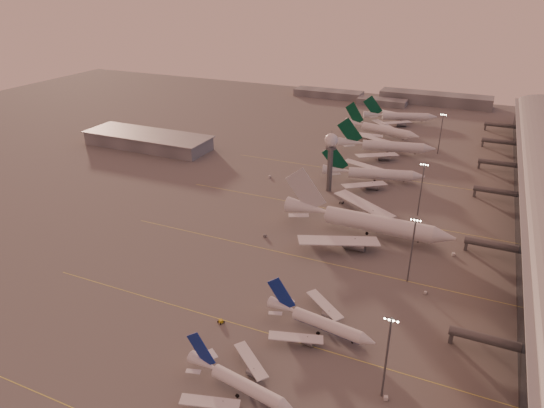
% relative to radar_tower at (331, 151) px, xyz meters
% --- Properties ---
extents(ground, '(700.00, 700.00, 0.00)m').
position_rel_radar_tower_xyz_m(ground, '(-5.00, -120.00, -20.95)').
color(ground, '#605E5E').
rests_on(ground, ground).
extents(taxiway_markings, '(180.00, 185.25, 0.02)m').
position_rel_radar_tower_xyz_m(taxiway_markings, '(25.00, -64.00, -20.94)').
color(taxiway_markings, '#DCD54D').
rests_on(taxiway_markings, ground).
extents(hangar, '(82.00, 27.00, 8.50)m').
position_rel_radar_tower_xyz_m(hangar, '(-125.00, 20.00, -16.63)').
color(hangar, slate).
rests_on(hangar, ground).
extents(radar_tower, '(6.40, 6.40, 31.10)m').
position_rel_radar_tower_xyz_m(radar_tower, '(0.00, 0.00, 0.00)').
color(radar_tower, '#53555A').
rests_on(radar_tower, ground).
extents(mast_a, '(3.60, 0.56, 25.00)m').
position_rel_radar_tower_xyz_m(mast_a, '(53.00, -120.00, -7.21)').
color(mast_a, '#53555A').
rests_on(mast_a, ground).
extents(mast_b, '(3.60, 0.56, 25.00)m').
position_rel_radar_tower_xyz_m(mast_b, '(50.00, -65.00, -7.21)').
color(mast_b, '#53555A').
rests_on(mast_b, ground).
extents(mast_c, '(3.60, 0.56, 25.00)m').
position_rel_radar_tower_xyz_m(mast_c, '(45.00, -10.00, -7.21)').
color(mast_c, '#53555A').
rests_on(mast_c, ground).
extents(mast_d, '(3.60, 0.56, 25.00)m').
position_rel_radar_tower_xyz_m(mast_d, '(43.00, 80.00, -7.21)').
color(mast_d, '#53555A').
rests_on(mast_d, ground).
extents(distant_horizon, '(165.00, 37.50, 9.00)m').
position_rel_radar_tower_xyz_m(distant_horizon, '(-2.38, 205.14, -17.06)').
color(distant_horizon, slate).
rests_on(distant_horizon, ground).
extents(narrowbody_near, '(33.64, 26.64, 13.22)m').
position_rel_radar_tower_xyz_m(narrowbody_near, '(19.44, -133.73, -18.27)').
color(narrowbody_near, silver).
rests_on(narrowbody_near, ground).
extents(narrowbody_mid, '(36.06, 28.60, 14.14)m').
position_rel_radar_tower_xyz_m(narrowbody_mid, '(30.29, -102.88, -18.09)').
color(narrowbody_mid, silver).
rests_on(narrowbody_mid, ground).
extents(widebody_white, '(71.50, 57.28, 25.15)m').
position_rel_radar_tower_xyz_m(widebody_white, '(28.21, -37.58, -16.59)').
color(widebody_white, silver).
rests_on(widebody_white, ground).
extents(greentail_a, '(52.14, 41.59, 19.31)m').
position_rel_radar_tower_xyz_m(greentail_a, '(17.50, 20.20, -17.54)').
color(greentail_a, silver).
rests_on(greentail_a, ground).
extents(greentail_b, '(57.69, 46.13, 21.20)m').
position_rel_radar_tower_xyz_m(greentail_b, '(14.23, 66.80, -17.20)').
color(greentail_b, silver).
rests_on(greentail_b, ground).
extents(greentail_c, '(53.93, 42.97, 20.06)m').
position_rel_radar_tower_xyz_m(greentail_c, '(3.61, 100.93, -17.41)').
color(greentail_c, silver).
rests_on(greentail_c, ground).
extents(greentail_d, '(51.90, 41.23, 19.57)m').
position_rel_radar_tower_xyz_m(greentail_d, '(8.99, 140.71, -17.49)').
color(greentail_d, silver).
rests_on(greentail_d, ground).
extents(gsv_catering_a, '(5.56, 3.64, 4.21)m').
position_rel_radar_tower_xyz_m(gsv_catering_a, '(54.46, -120.80, -18.85)').
color(gsv_catering_a, silver).
rests_on(gsv_catering_a, ground).
extents(gsv_tug_mid, '(4.30, 3.61, 1.06)m').
position_rel_radar_tower_xyz_m(gsv_tug_mid, '(1.32, -111.50, -20.40)').
color(gsv_tug_mid, gold).
rests_on(gsv_tug_mid, ground).
extents(gsv_truck_b, '(5.01, 2.57, 1.93)m').
position_rel_radar_tower_xyz_m(gsv_truck_b, '(57.26, -70.30, -19.97)').
color(gsv_truck_b, silver).
rests_on(gsv_truck_b, ground).
extents(gsv_truck_c, '(6.04, 3.56, 2.30)m').
position_rel_radar_tower_xyz_m(gsv_truck_c, '(-8.85, -56.16, -19.78)').
color(gsv_truck_c, '#5C5F61').
rests_on(gsv_truck_c, ground).
extents(gsv_catering_b, '(5.97, 3.73, 4.54)m').
position_rel_radar_tower_xyz_m(gsv_catering_b, '(63.35, -40.27, -18.68)').
color(gsv_catering_b, silver).
rests_on(gsv_catering_b, ground).
extents(gsv_tug_far, '(2.74, 4.14, 1.12)m').
position_rel_radar_tower_xyz_m(gsv_tug_far, '(10.22, -12.02, -20.37)').
color(gsv_tug_far, '#5C5F61').
rests_on(gsv_tug_far, ground).
extents(gsv_truck_d, '(2.17, 5.49, 2.20)m').
position_rel_radar_tower_xyz_m(gsv_truck_d, '(-34.14, 4.34, -19.83)').
color(gsv_truck_d, silver).
rests_on(gsv_truck_d, ground).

